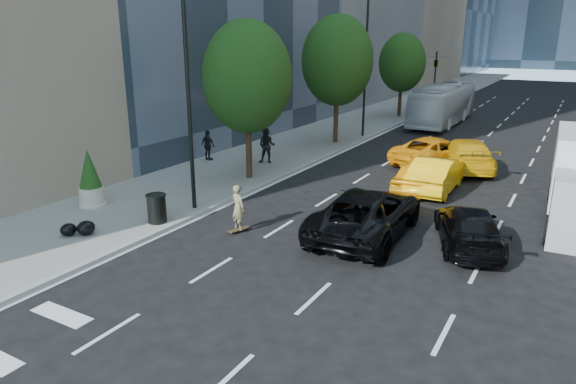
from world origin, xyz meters
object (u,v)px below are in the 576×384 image
Objects in this scene: city_bus at (443,104)px; skateboarder at (238,210)px; black_sedan_lincoln at (366,213)px; planter_shrub at (90,179)px; black_sedan_mercedes at (469,227)px; trash_can at (157,209)px.

skateboarder is at bearing -90.75° from city_bus.
planter_shrub reaches higher than black_sedan_lincoln.
black_sedan_lincoln reaches higher than black_sedan_mercedes.
skateboarder is 3.16m from trash_can.
black_sedan_lincoln is 1.28× the size of black_sedan_mercedes.
skateboarder is 4.57m from black_sedan_lincoln.
city_bus is at bearing 83.24° from trash_can.
black_sedan_lincoln reaches higher than trash_can.
trash_can is at bearing 0.35° from black_sedan_mercedes.
planter_shrub is at bearing 24.79° from skateboarder.
city_bus is (-7.04, 24.89, 0.89)m from black_sedan_mercedes.
trash_can is at bearing 20.04° from black_sedan_lincoln.
black_sedan_lincoln is at bearing -6.18° from black_sedan_mercedes.
black_sedan_lincoln is (4.11, 2.00, 0.00)m from skateboarder.
city_bus is 10.96× the size of trash_can.
skateboarder is 0.28× the size of black_sedan_lincoln.
planter_shrub is (-3.70, 0.14, 0.61)m from trash_can.
trash_can is at bearing -2.10° from planter_shrub.
planter_shrub is at bearing 11.98° from black_sedan_lincoln.
skateboarder is at bearing 0.96° from black_sedan_mercedes.
planter_shrub is at bearing -5.12° from black_sedan_mercedes.
city_bus reaches higher than trash_can.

